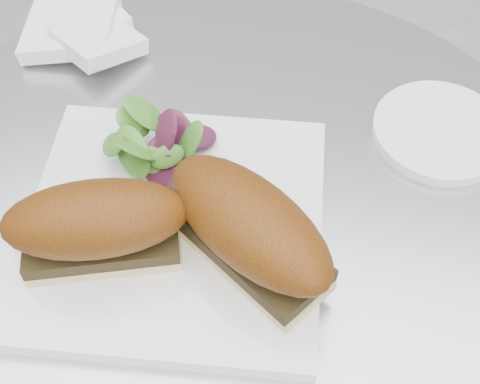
% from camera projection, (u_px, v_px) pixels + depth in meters
% --- Properties ---
extents(table, '(0.70, 0.70, 0.73)m').
position_uv_depth(table, '(230.00, 329.00, 0.81)').
color(table, silver).
rests_on(table, ground).
extents(plate, '(0.29, 0.29, 0.02)m').
position_uv_depth(plate, '(175.00, 226.00, 0.60)').
color(plate, white).
rests_on(plate, table).
extents(sandwich_left, '(0.16, 0.11, 0.08)m').
position_uv_depth(sandwich_left, '(97.00, 225.00, 0.54)').
color(sandwich_left, beige).
rests_on(sandwich_left, plate).
extents(sandwich_right, '(0.18, 0.16, 0.08)m').
position_uv_depth(sandwich_right, '(249.00, 229.00, 0.54)').
color(sandwich_right, beige).
rests_on(sandwich_right, plate).
extents(salad, '(0.10, 0.10, 0.05)m').
position_uv_depth(salad, '(165.00, 143.00, 0.62)').
color(salad, '#52882C').
rests_on(salad, plate).
extents(napkin, '(0.15, 0.15, 0.02)m').
position_uv_depth(napkin, '(86.00, 41.00, 0.75)').
color(napkin, white).
rests_on(napkin, table).
extents(saucer, '(0.14, 0.14, 0.01)m').
position_uv_depth(saucer, '(440.00, 131.00, 0.67)').
color(saucer, white).
rests_on(saucer, table).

